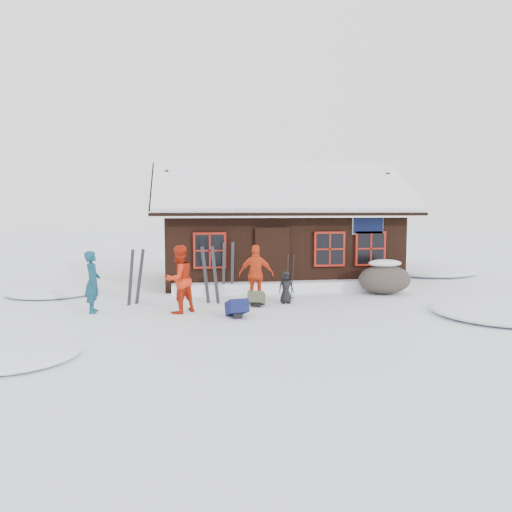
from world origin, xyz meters
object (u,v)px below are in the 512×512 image
object	(u,v)px
ski_poles	(290,278)
backpack_olive	(256,301)
skier_teal	(93,282)
skier_orange_left	(179,279)
ski_pair_left	(135,278)
boulder	(385,278)
skier_crouched	(286,288)
skier_orange_right	(256,275)
backpack_blue	(237,310)

from	to	relation	value
ski_poles	backpack_olive	bearing A→B (deg)	-149.26
skier_teal	skier_orange_left	bearing A→B (deg)	-102.24
skier_orange_left	ski_poles	distance (m)	3.40
ski_poles	ski_pair_left	bearing A→B (deg)	178.51
boulder	skier_crouched	bearing A→B (deg)	-162.14
skier_teal	ski_pair_left	xyz separation A→B (m)	(0.98, 0.98, -0.05)
skier_teal	skier_orange_left	world-z (taller)	skier_orange_left
skier_orange_right	ski_poles	size ratio (longest dim) A/B	1.20
backpack_blue	backpack_olive	distance (m)	1.49
skier_orange_left	backpack_blue	xyz separation A→B (m)	(1.40, -0.72, -0.71)
skier_orange_right	boulder	distance (m)	4.38
skier_orange_left	backpack_olive	bearing A→B (deg)	157.35
boulder	skier_orange_left	bearing A→B (deg)	-162.96
skier_crouched	backpack_olive	xyz separation A→B (m)	(-0.88, -0.26, -0.30)
skier_orange_right	skier_crouched	bearing A→B (deg)	-164.44
skier_teal	ski_poles	xyz separation A→B (m)	(5.35, 0.86, -0.14)
ski_poles	skier_crouched	bearing A→B (deg)	-117.00
boulder	ski_pair_left	bearing A→B (deg)	-175.46
skier_teal	boulder	distance (m)	8.69
skier_teal	skier_orange_right	distance (m)	4.34
ski_pair_left	backpack_olive	xyz separation A→B (m)	(3.30, -0.75, -0.60)
skier_teal	ski_pair_left	size ratio (longest dim) A/B	1.00
skier_crouched	backpack_blue	distance (m)	2.24
skier_orange_left	boulder	xyz separation A→B (m)	(6.35, 1.95, -0.38)
skier_orange_right	backpack_blue	distance (m)	1.86
skier_orange_left	boulder	size ratio (longest dim) A/B	1.05
skier_crouched	ski_poles	bearing A→B (deg)	57.35
skier_crouched	backpack_olive	size ratio (longest dim) A/B	1.61
skier_orange_left	ski_poles	size ratio (longest dim) A/B	1.25
skier_crouched	backpack_blue	xyz separation A→B (m)	(-1.57, -1.58, -0.29)
skier_orange_left	skier_teal	bearing A→B (deg)	-48.10
ski_pair_left	backpack_blue	xyz separation A→B (m)	(2.61, -2.07, -0.58)
backpack_blue	skier_crouched	bearing A→B (deg)	35.59
skier_teal	boulder	world-z (taller)	skier_teal
skier_orange_left	boulder	distance (m)	6.65
skier_teal	backpack_olive	xyz separation A→B (m)	(4.28, 0.23, -0.64)
boulder	backpack_blue	xyz separation A→B (m)	(-4.95, -2.67, -0.33)
ski_pair_left	backpack_olive	bearing A→B (deg)	-39.57
skier_teal	skier_crouched	xyz separation A→B (m)	(5.16, 0.49, -0.35)
skier_teal	backpack_blue	bearing A→B (deg)	-109.57
skier_teal	skier_orange_left	size ratio (longest dim) A/B	0.91
backpack_olive	backpack_blue	bearing A→B (deg)	-100.74
skier_orange_right	backpack_blue	bearing A→B (deg)	80.86
skier_orange_right	backpack_blue	xyz separation A→B (m)	(-0.72, -1.58, -0.67)
skier_crouched	ski_poles	world-z (taller)	ski_poles
backpack_blue	boulder	bearing A→B (deg)	18.72
ski_poles	backpack_blue	distance (m)	2.67
backpack_olive	skier_orange_right	bearing A→B (deg)	99.50
skier_crouched	boulder	distance (m)	3.55
skier_orange_right	backpack_olive	xyz separation A→B (m)	(-0.03, -0.26, -0.68)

